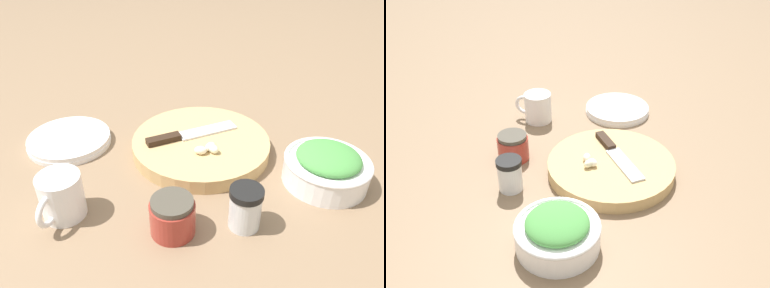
% 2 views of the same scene
% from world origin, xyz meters
% --- Properties ---
extents(ground_plane, '(5.00, 5.00, 0.00)m').
position_xyz_m(ground_plane, '(0.00, 0.00, 0.00)').
color(ground_plane, '#7F664C').
extents(cutting_board, '(0.30, 0.30, 0.03)m').
position_xyz_m(cutting_board, '(-0.02, -0.09, 0.02)').
color(cutting_board, tan).
rests_on(cutting_board, ground_plane).
extents(chef_knife, '(0.17, 0.17, 0.01)m').
position_xyz_m(chef_knife, '(0.01, -0.09, 0.04)').
color(chef_knife, black).
rests_on(chef_knife, cutting_board).
extents(garlic_cloves, '(0.05, 0.05, 0.02)m').
position_xyz_m(garlic_cloves, '(-0.05, -0.05, 0.04)').
color(garlic_cloves, beige).
rests_on(garlic_cloves, cutting_board).
extents(herb_bowl, '(0.16, 0.16, 0.08)m').
position_xyz_m(herb_bowl, '(-0.28, -0.07, 0.04)').
color(herb_bowl, white).
rests_on(herb_bowl, ground_plane).
extents(spice_jar, '(0.06, 0.06, 0.08)m').
position_xyz_m(spice_jar, '(-0.16, 0.10, 0.04)').
color(spice_jar, silver).
rests_on(spice_jar, ground_plane).
extents(coffee_mug, '(0.08, 0.11, 0.08)m').
position_xyz_m(coffee_mug, '(0.14, 0.18, 0.04)').
color(coffee_mug, white).
rests_on(coffee_mug, ground_plane).
extents(plate_stack, '(0.19, 0.19, 0.02)m').
position_xyz_m(plate_stack, '(0.27, -0.01, 0.01)').
color(plate_stack, white).
rests_on(plate_stack, ground_plane).
extents(honey_jar, '(0.08, 0.08, 0.07)m').
position_xyz_m(honey_jar, '(-0.06, 0.15, 0.03)').
color(honey_jar, '#9E3328').
rests_on(honey_jar, ground_plane).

